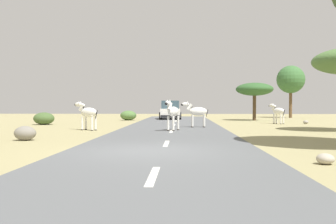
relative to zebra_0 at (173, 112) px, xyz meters
name	(u,v)px	position (x,y,z in m)	size (l,w,h in m)	color
ground_plane	(149,152)	(-0.49, -8.56, -1.03)	(90.00, 90.00, 0.00)	#998E60
road	(164,151)	(-0.05, -8.56, -1.01)	(6.00, 64.00, 0.05)	#56595B
lane_markings	(162,155)	(-0.05, -9.56, -0.98)	(0.16, 56.00, 0.01)	silver
zebra_0	(173,112)	(0.00, 0.00, 0.00)	(0.85, 1.68, 1.65)	silver
zebra_1	(197,112)	(1.38, 2.97, -0.04)	(1.68, 0.53, 1.58)	silver
zebra_2	(88,113)	(-4.76, 0.78, -0.06)	(1.58, 1.09, 1.64)	silver
zebra_3	(278,111)	(7.56, 8.09, -0.12)	(1.04, 1.48, 1.54)	silver
car_0	(170,111)	(-0.65, 15.75, -0.18)	(2.12, 4.39, 1.74)	white
tree_3	(291,80)	(12.05, 20.54, 3.04)	(2.95, 2.95, 5.58)	brown
tree_4	(254,89)	(6.94, 13.83, 1.73)	(3.30, 3.30, 3.37)	#4C3823
bush_0	(44,119)	(-9.30, 6.30, -0.60)	(1.46, 1.31, 0.87)	#425B2D
bush_2	(128,115)	(-4.39, 13.87, -0.60)	(1.46, 1.31, 0.88)	#4C7038
rock_0	(306,122)	(9.60, 8.07, -0.90)	(0.37, 0.38, 0.27)	gray
rock_1	(325,159)	(3.96, -10.69, -0.90)	(0.42, 0.43, 0.27)	#A89E8C
rock_3	(25,133)	(-5.77, -5.12, -0.74)	(0.87, 0.69, 0.58)	gray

